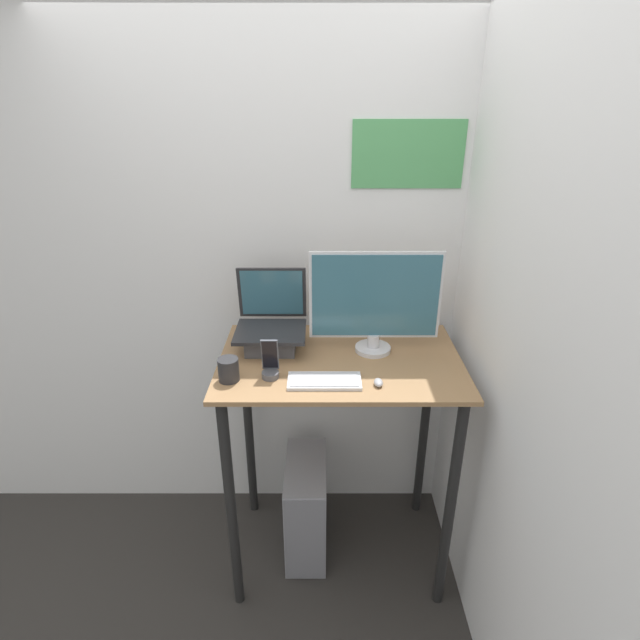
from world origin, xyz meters
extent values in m
plane|color=#2D2B28|center=(0.00, 0.00, 0.00)|extent=(12.00, 12.00, 0.00)
cube|color=silver|center=(0.00, 0.76, 1.30)|extent=(6.00, 0.05, 2.60)
cube|color=#4C9959|center=(0.30, 0.73, 1.93)|extent=(0.49, 0.01, 0.29)
cube|color=silver|center=(0.60, 0.00, 1.30)|extent=(0.05, 6.00, 2.60)
cube|color=#936D47|center=(0.00, 0.34, 1.13)|extent=(1.04, 0.68, 0.02)
cylinder|color=black|center=(-0.47, 0.05, 0.56)|extent=(0.05, 0.05, 1.12)
cylinder|color=black|center=(0.47, 0.05, 0.56)|extent=(0.05, 0.05, 1.12)
cylinder|color=black|center=(-0.47, 0.62, 0.56)|extent=(0.05, 0.05, 1.12)
cylinder|color=black|center=(0.47, 0.62, 0.56)|extent=(0.05, 0.05, 1.12)
cube|color=#4C4C51|center=(-0.30, 0.42, 1.18)|extent=(0.22, 0.17, 0.08)
cube|color=#262628|center=(-0.30, 0.42, 1.22)|extent=(0.31, 0.25, 0.02)
cube|color=#262628|center=(-0.30, 0.56, 1.35)|extent=(0.31, 0.04, 0.24)
cube|color=#336072|center=(-0.30, 0.55, 1.36)|extent=(0.28, 0.03, 0.22)
cylinder|color=silver|center=(0.15, 0.41, 1.15)|extent=(0.16, 0.16, 0.02)
cylinder|color=silver|center=(0.15, 0.41, 1.19)|extent=(0.05, 0.05, 0.06)
cube|color=silver|center=(0.15, 0.41, 1.40)|extent=(0.56, 0.01, 0.39)
cube|color=#336072|center=(0.15, 0.40, 1.40)|extent=(0.53, 0.01, 0.36)
cube|color=silver|center=(-0.07, 0.14, 1.14)|extent=(0.29, 0.13, 0.01)
cube|color=#A8A8AD|center=(-0.07, 0.14, 1.15)|extent=(0.27, 0.11, 0.00)
ellipsoid|color=#99999E|center=(0.14, 0.12, 1.15)|extent=(0.03, 0.06, 0.03)
cylinder|color=#4C4C51|center=(-0.29, 0.18, 1.15)|extent=(0.07, 0.07, 0.03)
cube|color=#4C515B|center=(-0.29, 0.19, 1.23)|extent=(0.07, 0.04, 0.14)
cube|color=black|center=(-0.29, 0.19, 1.23)|extent=(0.06, 0.03, 0.13)
cube|color=gray|center=(-0.16, 0.38, 0.26)|extent=(0.20, 0.43, 0.52)
cube|color=slate|center=(-0.16, 0.16, 0.26)|extent=(0.19, 0.01, 0.49)
cylinder|color=#262628|center=(-0.45, 0.16, 1.18)|extent=(0.08, 0.08, 0.09)
camera|label=1|loc=(-0.09, -1.55, 2.17)|focal=28.00mm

